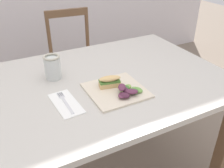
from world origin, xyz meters
The scene contains 8 objects.
dining_table centered at (0.02, 0.05, 0.62)m, with size 1.26×0.93×0.74m.
chair_wooden_far centered at (0.13, 0.92, 0.45)m, with size 0.43×0.43×0.87m.
plate_lunch centered at (0.00, -0.09, 0.74)m, with size 0.27×0.27×0.01m, color beige.
sandwich_half_front centered at (-0.01, -0.04, 0.78)m, with size 0.11×0.07×0.06m.
salad_mixed_greens centered at (0.03, -0.14, 0.77)m, with size 0.15×0.13×0.04m.
napkin_folded centered at (-0.25, -0.08, 0.74)m, with size 0.10×0.22×0.00m, color white.
fork_on_napkin centered at (-0.25, -0.06, 0.75)m, with size 0.03×0.19×0.00m.
mason_jar_iced_tea centered at (-0.23, 0.18, 0.80)m, with size 0.09×0.09×0.13m.
Camera 1 is at (-0.49, -0.98, 1.38)m, focal length 40.03 mm.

